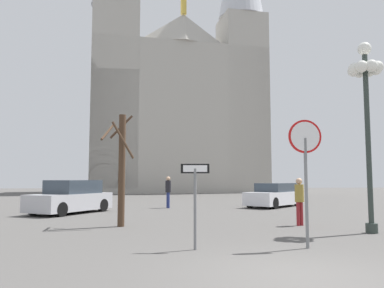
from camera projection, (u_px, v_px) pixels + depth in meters
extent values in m
plane|color=#514F4C|center=(297.00, 276.00, 6.67)|extent=(120.00, 120.00, 0.00)
cube|color=#ADA89E|center=(176.00, 122.00, 48.42)|extent=(22.04, 13.70, 17.42)
pyramid|color=#ADA89E|center=(184.00, 29.00, 45.05)|extent=(7.46, 3.01, 3.50)
cylinder|color=gold|center=(184.00, 7.00, 45.28)|extent=(0.70, 0.70, 1.80)
cube|color=#ADA89E|center=(114.00, 98.00, 44.12)|extent=(5.86, 5.86, 21.76)
cube|color=#ADA89E|center=(242.00, 104.00, 47.58)|extent=(5.86, 5.86, 21.76)
cylinder|color=slate|center=(306.00, 193.00, 9.38)|extent=(0.08, 0.08, 2.68)
cylinder|color=red|center=(305.00, 136.00, 9.51)|extent=(0.83, 0.05, 0.83)
cylinder|color=white|center=(305.00, 136.00, 9.49)|extent=(0.73, 0.01, 0.73)
cylinder|color=slate|center=(195.00, 209.00, 9.17)|extent=(0.07, 0.07, 1.92)
cube|color=black|center=(195.00, 169.00, 9.25)|extent=(0.69, 0.09, 0.23)
cube|color=white|center=(195.00, 169.00, 9.24)|extent=(0.58, 0.06, 0.16)
cylinder|color=#2D3833|center=(368.00, 142.00, 12.09)|extent=(0.16, 0.16, 5.63)
cylinder|color=#2D3833|center=(372.00, 228.00, 11.86)|extent=(0.36, 0.36, 0.30)
sphere|color=white|center=(364.00, 49.00, 12.36)|extent=(0.42, 0.42, 0.42)
sphere|color=white|center=(376.00, 69.00, 12.33)|extent=(0.38, 0.38, 0.38)
cylinder|color=#2D3833|center=(371.00, 69.00, 12.32)|extent=(0.05, 0.36, 0.05)
sphere|color=white|center=(369.00, 71.00, 12.58)|extent=(0.38, 0.38, 0.38)
cylinder|color=#2D3833|center=(367.00, 70.00, 12.44)|extent=(0.29, 0.29, 0.05)
sphere|color=white|center=(359.00, 72.00, 12.66)|extent=(0.38, 0.38, 0.38)
cylinder|color=#2D3833|center=(362.00, 71.00, 12.48)|extent=(0.36, 0.05, 0.05)
sphere|color=white|center=(354.00, 71.00, 12.53)|extent=(0.38, 0.38, 0.38)
cylinder|color=#2D3833|center=(359.00, 70.00, 12.42)|extent=(0.29, 0.29, 0.05)
sphere|color=white|center=(354.00, 69.00, 12.27)|extent=(0.38, 0.38, 0.38)
cylinder|color=#2D3833|center=(360.00, 69.00, 12.29)|extent=(0.05, 0.36, 0.05)
sphere|color=white|center=(362.00, 66.00, 12.03)|extent=(0.38, 0.38, 0.38)
cylinder|color=#2D3833|center=(363.00, 68.00, 12.16)|extent=(0.29, 0.29, 0.05)
sphere|color=white|center=(371.00, 66.00, 11.94)|extent=(0.38, 0.38, 0.38)
cylinder|color=#2D3833|center=(368.00, 67.00, 12.12)|extent=(0.36, 0.05, 0.05)
sphere|color=white|center=(377.00, 67.00, 12.07)|extent=(0.38, 0.38, 0.38)
cylinder|color=#2D3833|center=(371.00, 68.00, 12.19)|extent=(0.29, 0.29, 0.05)
cylinder|color=#473323|center=(122.00, 170.00, 13.62)|extent=(0.24, 0.24, 3.96)
cylinder|color=#473323|center=(123.00, 140.00, 13.36)|extent=(0.81, 0.21, 1.30)
cylinder|color=#473323|center=(121.00, 127.00, 14.13)|extent=(0.84, 0.25, 0.90)
cylinder|color=#473323|center=(108.00, 132.00, 13.84)|extent=(0.37, 1.12, 0.74)
cube|color=#B7B7BC|center=(70.00, 202.00, 18.59)|extent=(3.69, 4.64, 0.80)
cube|color=#333D47|center=(74.00, 187.00, 18.85)|extent=(2.61, 2.90, 0.65)
cylinder|color=black|center=(61.00, 209.00, 16.90)|extent=(0.51, 0.67, 0.64)
cylinder|color=black|center=(34.00, 208.00, 17.58)|extent=(0.51, 0.67, 0.64)
cylinder|color=black|center=(103.00, 205.00, 19.55)|extent=(0.51, 0.67, 0.64)
cylinder|color=black|center=(77.00, 204.00, 20.23)|extent=(0.51, 0.67, 0.64)
cube|color=silver|center=(274.00, 198.00, 22.78)|extent=(4.32, 4.38, 0.74)
cube|color=#333D47|center=(276.00, 187.00, 23.01)|extent=(2.84, 2.86, 0.51)
cylinder|color=black|center=(274.00, 203.00, 21.11)|extent=(0.60, 0.61, 0.64)
cylinder|color=black|center=(250.00, 202.00, 22.08)|extent=(0.60, 0.61, 0.64)
cylinder|color=black|center=(297.00, 201.00, 23.44)|extent=(0.60, 0.61, 0.64)
cylinder|color=black|center=(274.00, 200.00, 24.41)|extent=(0.60, 0.61, 0.64)
cylinder|color=maroon|center=(298.00, 214.00, 13.71)|extent=(0.12, 0.12, 0.84)
cylinder|color=maroon|center=(301.00, 214.00, 13.79)|extent=(0.12, 0.12, 0.84)
cylinder|color=olive|center=(299.00, 193.00, 13.82)|extent=(0.32, 0.32, 0.63)
sphere|color=tan|center=(299.00, 181.00, 13.85)|extent=(0.23, 0.23, 0.23)
cylinder|color=navy|center=(168.00, 200.00, 21.91)|extent=(0.12, 0.12, 0.88)
cylinder|color=navy|center=(169.00, 200.00, 21.77)|extent=(0.12, 0.12, 0.88)
cylinder|color=black|center=(168.00, 187.00, 21.91)|extent=(0.32, 0.32, 0.66)
sphere|color=tan|center=(168.00, 179.00, 21.95)|extent=(0.24, 0.24, 0.24)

